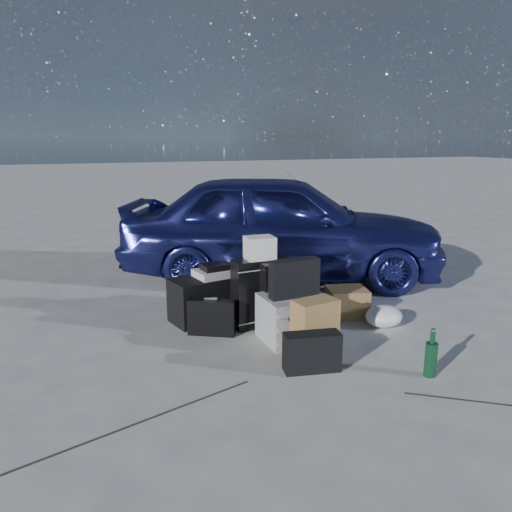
{
  "coord_description": "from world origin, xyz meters",
  "views": [
    {
      "loc": [
        -1.71,
        -3.15,
        1.63
      ],
      "look_at": [
        -0.19,
        0.85,
        0.6
      ],
      "focal_mm": 35.0,
      "sensor_mm": 36.0,
      "label": 1
    }
  ],
  "objects_px": {
    "briefcase": "(211,318)",
    "duffel_bag": "(214,297)",
    "pelican_case": "(294,318)",
    "cardboard_box": "(347,302)",
    "green_bottle": "(431,354)",
    "car": "(281,225)",
    "suitcase_right": "(261,292)",
    "suitcase_left": "(287,295)"
  },
  "relations": [
    {
      "from": "suitcase_left",
      "to": "briefcase",
      "type": "bearing_deg",
      "value": 172.65
    },
    {
      "from": "car",
      "to": "briefcase",
      "type": "bearing_deg",
      "value": 163.61
    },
    {
      "from": "pelican_case",
      "to": "cardboard_box",
      "type": "distance_m",
      "value": 0.77
    },
    {
      "from": "briefcase",
      "to": "green_bottle",
      "type": "relative_size",
      "value": 1.19
    },
    {
      "from": "briefcase",
      "to": "green_bottle",
      "type": "distance_m",
      "value": 1.75
    },
    {
      "from": "suitcase_left",
      "to": "cardboard_box",
      "type": "relative_size",
      "value": 1.68
    },
    {
      "from": "cardboard_box",
      "to": "suitcase_left",
      "type": "bearing_deg",
      "value": -173.11
    },
    {
      "from": "pelican_case",
      "to": "suitcase_right",
      "type": "bearing_deg",
      "value": 106.85
    },
    {
      "from": "car",
      "to": "suitcase_left",
      "type": "relative_size",
      "value": 6.13
    },
    {
      "from": "duffel_bag",
      "to": "green_bottle",
      "type": "xyz_separation_m",
      "value": [
        1.08,
        -1.65,
        -0.03
      ]
    },
    {
      "from": "briefcase",
      "to": "suitcase_right",
      "type": "height_order",
      "value": "suitcase_right"
    },
    {
      "from": "duffel_bag",
      "to": "cardboard_box",
      "type": "distance_m",
      "value": 1.23
    },
    {
      "from": "duffel_bag",
      "to": "car",
      "type": "bearing_deg",
      "value": 28.75
    },
    {
      "from": "briefcase",
      "to": "duffel_bag",
      "type": "height_order",
      "value": "duffel_bag"
    },
    {
      "from": "suitcase_left",
      "to": "cardboard_box",
      "type": "xyz_separation_m",
      "value": [
        0.65,
        0.08,
        -0.17
      ]
    },
    {
      "from": "pelican_case",
      "to": "green_bottle",
      "type": "xyz_separation_m",
      "value": [
        0.61,
        -0.94,
        -0.02
      ]
    },
    {
      "from": "car",
      "to": "cardboard_box",
      "type": "relative_size",
      "value": 10.32
    },
    {
      "from": "duffel_bag",
      "to": "cardboard_box",
      "type": "height_order",
      "value": "duffel_bag"
    },
    {
      "from": "briefcase",
      "to": "duffel_bag",
      "type": "distance_m",
      "value": 0.42
    },
    {
      "from": "briefcase",
      "to": "suitcase_left",
      "type": "xyz_separation_m",
      "value": [
        0.65,
        -0.08,
        0.14
      ]
    },
    {
      "from": "cardboard_box",
      "to": "briefcase",
      "type": "bearing_deg",
      "value": 179.99
    },
    {
      "from": "briefcase",
      "to": "suitcase_right",
      "type": "distance_m",
      "value": 0.5
    },
    {
      "from": "suitcase_left",
      "to": "car",
      "type": "bearing_deg",
      "value": 67.53
    },
    {
      "from": "pelican_case",
      "to": "suitcase_left",
      "type": "bearing_deg",
      "value": 77.5
    },
    {
      "from": "car",
      "to": "duffel_bag",
      "type": "height_order",
      "value": "car"
    },
    {
      "from": "car",
      "to": "duffel_bag",
      "type": "bearing_deg",
      "value": 157.82
    },
    {
      "from": "suitcase_left",
      "to": "suitcase_right",
      "type": "relative_size",
      "value": 0.98
    },
    {
      "from": "briefcase",
      "to": "cardboard_box",
      "type": "relative_size",
      "value": 1.12
    },
    {
      "from": "suitcase_right",
      "to": "pelican_case",
      "type": "bearing_deg",
      "value": -76.56
    },
    {
      "from": "car",
      "to": "green_bottle",
      "type": "height_order",
      "value": "car"
    },
    {
      "from": "car",
      "to": "pelican_case",
      "type": "relative_size",
      "value": 7.15
    },
    {
      "from": "duffel_bag",
      "to": "cardboard_box",
      "type": "xyz_separation_m",
      "value": [
        1.16,
        -0.4,
        -0.07
      ]
    },
    {
      "from": "pelican_case",
      "to": "cardboard_box",
      "type": "xyz_separation_m",
      "value": [
        0.69,
        0.32,
        -0.05
      ]
    },
    {
      "from": "suitcase_left",
      "to": "suitcase_right",
      "type": "height_order",
      "value": "suitcase_right"
    },
    {
      "from": "cardboard_box",
      "to": "green_bottle",
      "type": "height_order",
      "value": "green_bottle"
    },
    {
      "from": "green_bottle",
      "to": "pelican_case",
      "type": "bearing_deg",
      "value": 123.18
    },
    {
      "from": "suitcase_right",
      "to": "cardboard_box",
      "type": "height_order",
      "value": "suitcase_right"
    },
    {
      "from": "car",
      "to": "suitcase_right",
      "type": "relative_size",
      "value": 6.03
    },
    {
      "from": "briefcase",
      "to": "cardboard_box",
      "type": "xyz_separation_m",
      "value": [
        1.3,
        -0.0,
        -0.02
      ]
    },
    {
      "from": "suitcase_left",
      "to": "duffel_bag",
      "type": "relative_size",
      "value": 0.75
    },
    {
      "from": "pelican_case",
      "to": "duffel_bag",
      "type": "xyz_separation_m",
      "value": [
        -0.47,
        0.72,
        0.01
      ]
    },
    {
      "from": "green_bottle",
      "to": "briefcase",
      "type": "bearing_deg",
      "value": 134.13
    }
  ]
}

